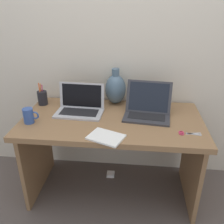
% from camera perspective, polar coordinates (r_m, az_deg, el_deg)
% --- Properties ---
extents(ground_plane, '(6.00, 6.00, 0.00)m').
position_cam_1_polar(ground_plane, '(2.22, 0.00, -17.80)').
color(ground_plane, '#564C47').
extents(back_wall, '(4.40, 0.04, 2.40)m').
position_cam_1_polar(back_wall, '(2.02, 1.16, 16.40)').
color(back_wall, beige).
rests_on(back_wall, ground).
extents(desk, '(1.34, 0.70, 0.70)m').
position_cam_1_polar(desk, '(1.88, 0.00, -5.64)').
color(desk, olive).
rests_on(desk, ground).
extents(laptop_left, '(0.37, 0.24, 0.22)m').
position_cam_1_polar(laptop_left, '(1.90, -7.44, 1.67)').
color(laptop_left, '#B2B2B7').
rests_on(laptop_left, desk).
extents(laptop_right, '(0.37, 0.30, 0.25)m').
position_cam_1_polar(laptop_right, '(1.85, 8.39, 1.13)').
color(laptop_right, '#333338').
rests_on(laptop_right, desk).
extents(green_vase, '(0.17, 0.17, 0.30)m').
position_cam_1_polar(green_vase, '(2.02, 0.83, 5.51)').
color(green_vase, slate).
rests_on(green_vase, desk).
extents(notebook_stack, '(0.26, 0.23, 0.01)m').
position_cam_1_polar(notebook_stack, '(1.56, -1.45, -5.92)').
color(notebook_stack, white).
rests_on(notebook_stack, desk).
extents(coffee_mug, '(0.11, 0.07, 0.11)m').
position_cam_1_polar(coffee_mug, '(1.82, -18.98, -0.83)').
color(coffee_mug, '#335199').
rests_on(coffee_mug, desk).
extents(pen_cup, '(0.08, 0.08, 0.19)m').
position_cam_1_polar(pen_cup, '(2.10, -16.05, 3.25)').
color(pen_cup, black).
rests_on(pen_cup, desk).
extents(scissors, '(0.15, 0.05, 0.01)m').
position_cam_1_polar(scissors, '(1.68, 16.95, -4.81)').
color(scissors, '#B7B7BC').
rests_on(scissors, desk).
extents(power_brick, '(0.07, 0.07, 0.03)m').
position_cam_1_polar(power_brick, '(2.34, -0.33, -14.44)').
color(power_brick, white).
rests_on(power_brick, ground).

